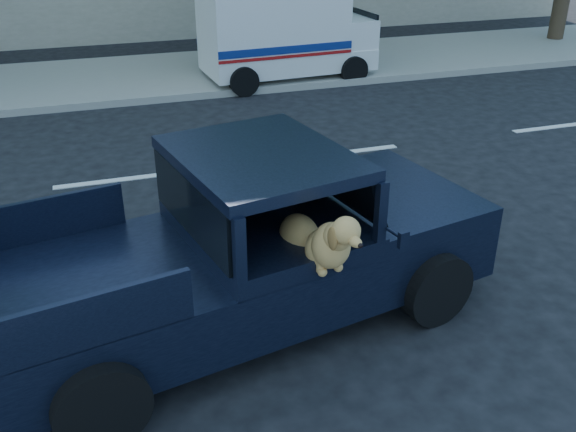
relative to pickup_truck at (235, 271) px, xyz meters
The scene contains 5 objects.
ground 1.32m from the pickup_truck, 146.89° to the left, with size 120.00×120.00×0.00m, color black.
far_sidewalk 9.91m from the pickup_truck, 95.73° to the left, with size 60.00×4.00×0.15m, color gray.
lane_stripes 4.21m from the pickup_truck, 75.94° to the left, with size 21.60×0.14×0.01m, color silver, non-canonical shape.
pickup_truck is the anchor object (origin of this frame).
mail_truck 9.38m from the pickup_truck, 69.26° to the left, with size 3.88×2.14×2.07m.
Camera 1 is at (-0.19, -5.88, 3.89)m, focal length 40.00 mm.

